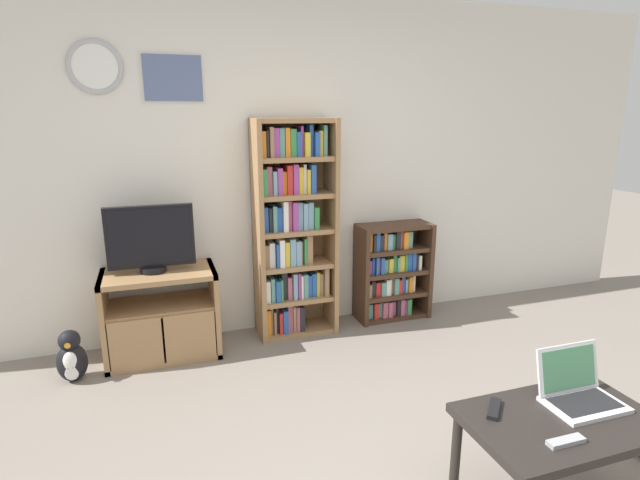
{
  "coord_description": "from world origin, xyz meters",
  "views": [
    {
      "loc": [
        -0.94,
        -1.52,
        1.74
      ],
      "look_at": [
        -0.01,
        1.25,
        0.98
      ],
      "focal_mm": 28.0,
      "sensor_mm": 36.0,
      "label": 1
    }
  ],
  "objects_px": {
    "coffee_table": "(560,430)",
    "penguin_figurine": "(71,358)",
    "remote_near_laptop": "(494,409)",
    "bookshelf_short": "(390,272)",
    "remote_far_from_laptop": "(566,441)",
    "television": "(151,239)",
    "tv_stand": "(162,314)",
    "bookshelf_tall": "(291,229)",
    "laptop": "(577,389)"
  },
  "relations": [
    {
      "from": "tv_stand",
      "to": "laptop",
      "type": "distance_m",
      "value": 2.67
    },
    {
      "from": "remote_near_laptop",
      "to": "remote_far_from_laptop",
      "type": "distance_m",
      "value": 0.3
    },
    {
      "from": "coffee_table",
      "to": "penguin_figurine",
      "type": "xyz_separation_m",
      "value": [
        -2.17,
        1.9,
        -0.25
      ]
    },
    {
      "from": "remote_near_laptop",
      "to": "remote_far_from_laptop",
      "type": "height_order",
      "value": "same"
    },
    {
      "from": "tv_stand",
      "to": "penguin_figurine",
      "type": "xyz_separation_m",
      "value": [
        -0.58,
        -0.18,
        -0.16
      ]
    },
    {
      "from": "television",
      "to": "penguin_figurine",
      "type": "relative_size",
      "value": 1.65
    },
    {
      "from": "television",
      "to": "laptop",
      "type": "distance_m",
      "value": 2.71
    },
    {
      "from": "remote_near_laptop",
      "to": "bookshelf_short",
      "type": "bearing_deg",
      "value": 119.03
    },
    {
      "from": "television",
      "to": "coffee_table",
      "type": "distance_m",
      "value": 2.7
    },
    {
      "from": "tv_stand",
      "to": "penguin_figurine",
      "type": "bearing_deg",
      "value": -162.68
    },
    {
      "from": "remote_far_from_laptop",
      "to": "bookshelf_short",
      "type": "bearing_deg",
      "value": -9.01
    },
    {
      "from": "bookshelf_short",
      "to": "coffee_table",
      "type": "distance_m",
      "value": 2.23
    },
    {
      "from": "tv_stand",
      "to": "remote_far_from_laptop",
      "type": "height_order",
      "value": "tv_stand"
    },
    {
      "from": "bookshelf_tall",
      "to": "penguin_figurine",
      "type": "relative_size",
      "value": 4.73
    },
    {
      "from": "bookshelf_short",
      "to": "coffee_table",
      "type": "height_order",
      "value": "bookshelf_short"
    },
    {
      "from": "remote_far_from_laptop",
      "to": "television",
      "type": "bearing_deg",
      "value": 34.41
    },
    {
      "from": "laptop",
      "to": "bookshelf_short",
      "type": "bearing_deg",
      "value": 87.27
    },
    {
      "from": "remote_far_from_laptop",
      "to": "penguin_figurine",
      "type": "bearing_deg",
      "value": 45.85
    },
    {
      "from": "laptop",
      "to": "penguin_figurine",
      "type": "relative_size",
      "value": 0.93
    },
    {
      "from": "laptop",
      "to": "remote_far_from_laptop",
      "type": "xyz_separation_m",
      "value": [
        -0.27,
        -0.22,
        -0.05
      ]
    },
    {
      "from": "remote_far_from_laptop",
      "to": "penguin_figurine",
      "type": "relative_size",
      "value": 0.45
    },
    {
      "from": "tv_stand",
      "to": "bookshelf_short",
      "type": "height_order",
      "value": "bookshelf_short"
    },
    {
      "from": "television",
      "to": "bookshelf_short",
      "type": "height_order",
      "value": "television"
    },
    {
      "from": "coffee_table",
      "to": "remote_far_from_laptop",
      "type": "distance_m",
      "value": 0.2
    },
    {
      "from": "penguin_figurine",
      "to": "remote_far_from_laptop",
      "type": "bearing_deg",
      "value": -44.89
    },
    {
      "from": "bookshelf_short",
      "to": "tv_stand",
      "type": "bearing_deg",
      "value": -176.23
    },
    {
      "from": "remote_far_from_laptop",
      "to": "laptop",
      "type": "bearing_deg",
      "value": -50.21
    },
    {
      "from": "bookshelf_short",
      "to": "remote_near_laptop",
      "type": "bearing_deg",
      "value": -104.29
    },
    {
      "from": "tv_stand",
      "to": "bookshelf_tall",
      "type": "relative_size",
      "value": 0.47
    },
    {
      "from": "tv_stand",
      "to": "laptop",
      "type": "bearing_deg",
      "value": -49.03
    },
    {
      "from": "coffee_table",
      "to": "remote_near_laptop",
      "type": "distance_m",
      "value": 0.29
    },
    {
      "from": "television",
      "to": "remote_far_from_laptop",
      "type": "xyz_separation_m",
      "value": [
        1.5,
        -2.25,
        -0.39
      ]
    },
    {
      "from": "remote_near_laptop",
      "to": "remote_far_from_laptop",
      "type": "relative_size",
      "value": 0.91
    },
    {
      "from": "bookshelf_tall",
      "to": "coffee_table",
      "type": "height_order",
      "value": "bookshelf_tall"
    },
    {
      "from": "bookshelf_short",
      "to": "laptop",
      "type": "relative_size",
      "value": 2.48
    },
    {
      "from": "television",
      "to": "remote_far_from_laptop",
      "type": "distance_m",
      "value": 2.73
    },
    {
      "from": "tv_stand",
      "to": "television",
      "type": "height_order",
      "value": "television"
    },
    {
      "from": "television",
      "to": "bookshelf_tall",
      "type": "height_order",
      "value": "bookshelf_tall"
    },
    {
      "from": "penguin_figurine",
      "to": "television",
      "type": "bearing_deg",
      "value": 20.25
    },
    {
      "from": "laptop",
      "to": "remote_far_from_laptop",
      "type": "distance_m",
      "value": 0.35
    },
    {
      "from": "laptop",
      "to": "remote_near_laptop",
      "type": "bearing_deg",
      "value": 173.01
    },
    {
      "from": "bookshelf_tall",
      "to": "laptop",
      "type": "height_order",
      "value": "bookshelf_tall"
    },
    {
      "from": "penguin_figurine",
      "to": "bookshelf_short",
      "type": "bearing_deg",
      "value": 7.08
    },
    {
      "from": "bookshelf_tall",
      "to": "coffee_table",
      "type": "xyz_separation_m",
      "value": [
        0.58,
        -2.19,
        -0.44
      ]
    },
    {
      "from": "bookshelf_tall",
      "to": "remote_near_laptop",
      "type": "relative_size",
      "value": 11.51
    },
    {
      "from": "television",
      "to": "bookshelf_short",
      "type": "distance_m",
      "value": 1.96
    },
    {
      "from": "television",
      "to": "coffee_table",
      "type": "xyz_separation_m",
      "value": [
        1.62,
        -2.11,
        -0.46
      ]
    },
    {
      "from": "television",
      "to": "bookshelf_tall",
      "type": "bearing_deg",
      "value": 4.63
    },
    {
      "from": "remote_near_laptop",
      "to": "remote_far_from_laptop",
      "type": "bearing_deg",
      "value": -22.31
    },
    {
      "from": "coffee_table",
      "to": "remote_far_from_laptop",
      "type": "xyz_separation_m",
      "value": [
        -0.12,
        -0.14,
        0.07
      ]
    }
  ]
}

